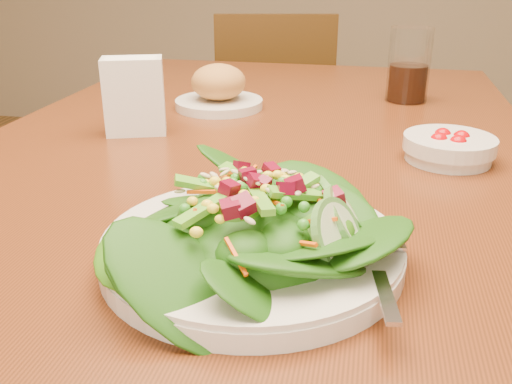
{
  "coord_description": "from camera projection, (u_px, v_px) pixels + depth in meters",
  "views": [
    {
      "loc": [
        0.18,
        -0.85,
        1.03
      ],
      "look_at": [
        0.07,
        -0.35,
        0.81
      ],
      "focal_mm": 40.0,
      "sensor_mm": 36.0,
      "label": 1
    }
  ],
  "objects": [
    {
      "name": "salad_plate",
      "position": [
        262.0,
        231.0,
        0.55
      ],
      "size": [
        0.3,
        0.3,
        0.09
      ],
      "rotation": [
        0.0,
        0.0,
        0.11
      ],
      "color": "silver",
      "rests_on": "dining_table"
    },
    {
      "name": "bread_plate",
      "position": [
        219.0,
        90.0,
        1.1
      ],
      "size": [
        0.17,
        0.17,
        0.09
      ],
      "color": "silver",
      "rests_on": "dining_table"
    },
    {
      "name": "drinking_glass",
      "position": [
        409.0,
        70.0,
        1.14
      ],
      "size": [
        0.08,
        0.08,
        0.15
      ],
      "color": "silver",
      "rests_on": "dining_table"
    },
    {
      "name": "dining_table",
      "position": [
        255.0,
        201.0,
        0.95
      ],
      "size": [
        0.9,
        1.4,
        0.75
      ],
      "color": "#622A11",
      "rests_on": "ground_plane"
    },
    {
      "name": "napkin_holder",
      "position": [
        134.0,
        94.0,
        0.93
      ],
      "size": [
        0.11,
        0.08,
        0.13
      ],
      "rotation": [
        0.0,
        0.0,
        0.34
      ],
      "color": "white",
      "rests_on": "dining_table"
    },
    {
      "name": "chair_far",
      "position": [
        273.0,
        131.0,
        1.99
      ],
      "size": [
        0.47,
        0.47,
        0.86
      ],
      "rotation": [
        0.0,
        0.0,
        3.34
      ],
      "color": "#3D2509",
      "rests_on": "ground_plane"
    },
    {
      "name": "tomato_bowl",
      "position": [
        449.0,
        148.0,
        0.82
      ],
      "size": [
        0.13,
        0.13,
        0.04
      ],
      "color": "silver",
      "rests_on": "dining_table"
    }
  ]
}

